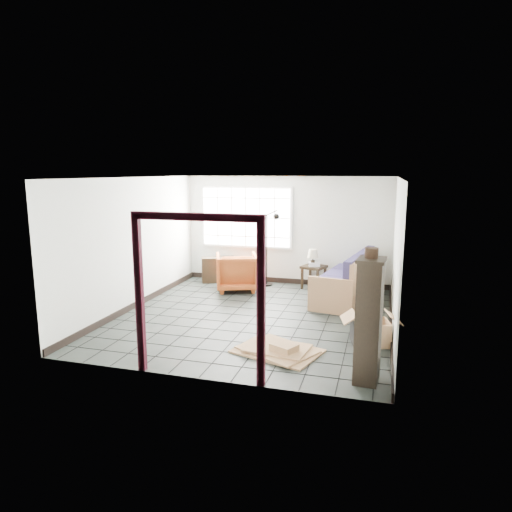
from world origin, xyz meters
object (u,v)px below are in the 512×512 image
(armchair, at_px, (237,270))
(side_table, at_px, (314,270))
(futon_sofa, at_px, (349,283))
(tall_shelf, at_px, (369,320))

(armchair, relative_size, side_table, 1.49)
(side_table, bearing_deg, futon_sofa, -40.81)
(futon_sofa, bearing_deg, tall_shelf, -72.08)
(armchair, bearing_deg, tall_shelf, 106.70)
(armchair, xyz_separation_m, side_table, (1.70, 0.62, -0.02))
(futon_sofa, xyz_separation_m, armchair, (-2.56, 0.12, 0.10))
(futon_sofa, distance_m, armchair, 2.57)
(tall_shelf, bearing_deg, side_table, 112.16)
(side_table, height_order, tall_shelf, tall_shelf)
(futon_sofa, distance_m, tall_shelf, 3.93)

